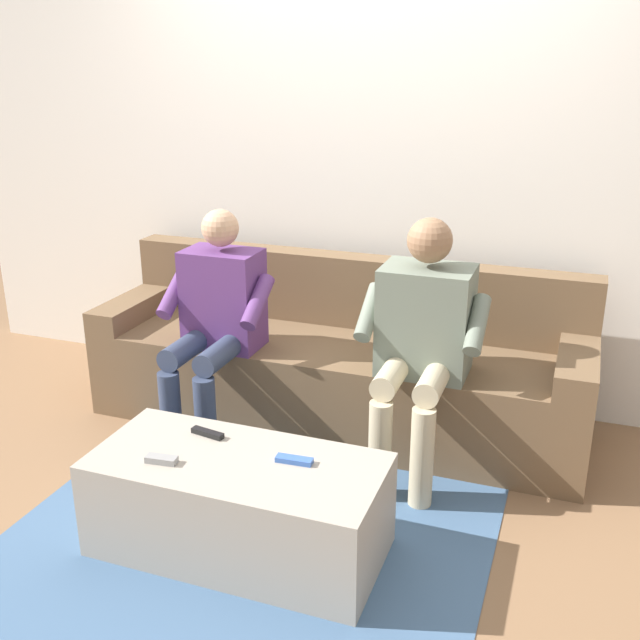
{
  "coord_description": "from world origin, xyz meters",
  "views": [
    {
      "loc": [
        -1.11,
        3.19,
        1.8
      ],
      "look_at": [
        0.0,
        0.15,
        0.63
      ],
      "focal_mm": 41.65,
      "sensor_mm": 36.0,
      "label": 1
    }
  ],
  "objects_px": {
    "couch": "(338,367)",
    "remote_blue": "(294,460)",
    "person_left_seated": "(422,332)",
    "remote_black": "(208,433)",
    "remote_gray": "(161,459)",
    "coffee_table": "(239,505)",
    "person_right_seated": "(216,315)"
  },
  "relations": [
    {
      "from": "person_right_seated",
      "to": "remote_gray",
      "type": "relative_size",
      "value": 9.56
    },
    {
      "from": "couch",
      "to": "coffee_table",
      "type": "bearing_deg",
      "value": 90.0
    },
    {
      "from": "remote_gray",
      "to": "remote_blue",
      "type": "distance_m",
      "value": 0.49
    },
    {
      "from": "couch",
      "to": "person_left_seated",
      "type": "bearing_deg",
      "value": 147.71
    },
    {
      "from": "person_left_seated",
      "to": "person_right_seated",
      "type": "relative_size",
      "value": 1.02
    },
    {
      "from": "coffee_table",
      "to": "remote_black",
      "type": "xyz_separation_m",
      "value": [
        0.19,
        -0.13,
        0.2
      ]
    },
    {
      "from": "coffee_table",
      "to": "person_left_seated",
      "type": "bearing_deg",
      "value": -120.2
    },
    {
      "from": "person_left_seated",
      "to": "couch",
      "type": "bearing_deg",
      "value": -32.29
    },
    {
      "from": "person_left_seated",
      "to": "remote_gray",
      "type": "distance_m",
      "value": 1.24
    },
    {
      "from": "coffee_table",
      "to": "remote_gray",
      "type": "xyz_separation_m",
      "value": [
        0.25,
        0.11,
        0.21
      ]
    },
    {
      "from": "coffee_table",
      "to": "person_right_seated",
      "type": "xyz_separation_m",
      "value": [
        0.49,
        -0.8,
        0.44
      ]
    },
    {
      "from": "couch",
      "to": "remote_blue",
      "type": "height_order",
      "value": "couch"
    },
    {
      "from": "couch",
      "to": "remote_gray",
      "type": "height_order",
      "value": "couch"
    },
    {
      "from": "couch",
      "to": "person_right_seated",
      "type": "bearing_deg",
      "value": 35.78
    },
    {
      "from": "coffee_table",
      "to": "remote_gray",
      "type": "distance_m",
      "value": 0.34
    },
    {
      "from": "person_left_seated",
      "to": "remote_black",
      "type": "height_order",
      "value": "person_left_seated"
    },
    {
      "from": "person_left_seated",
      "to": "remote_gray",
      "type": "relative_size",
      "value": 9.78
    },
    {
      "from": "couch",
      "to": "remote_black",
      "type": "relative_size",
      "value": 17.57
    },
    {
      "from": "couch",
      "to": "person_right_seated",
      "type": "xyz_separation_m",
      "value": [
        0.49,
        0.36,
        0.34
      ]
    },
    {
      "from": "person_left_seated",
      "to": "remote_gray",
      "type": "xyz_separation_m",
      "value": [
        0.74,
        0.96,
        -0.25
      ]
    },
    {
      "from": "couch",
      "to": "remote_gray",
      "type": "relative_size",
      "value": 21.06
    },
    {
      "from": "person_left_seated",
      "to": "remote_gray",
      "type": "bearing_deg",
      "value": 52.2
    },
    {
      "from": "coffee_table",
      "to": "person_right_seated",
      "type": "distance_m",
      "value": 1.04
    },
    {
      "from": "person_left_seated",
      "to": "remote_black",
      "type": "bearing_deg",
      "value": 46.48
    },
    {
      "from": "person_right_seated",
      "to": "remote_blue",
      "type": "bearing_deg",
      "value": 133.14
    },
    {
      "from": "remote_black",
      "to": "coffee_table",
      "type": "bearing_deg",
      "value": -24.65
    },
    {
      "from": "remote_gray",
      "to": "remote_black",
      "type": "height_order",
      "value": "remote_gray"
    },
    {
      "from": "remote_gray",
      "to": "remote_blue",
      "type": "xyz_separation_m",
      "value": [
        -0.46,
        -0.17,
        -0.0
      ]
    },
    {
      "from": "remote_blue",
      "to": "person_right_seated",
      "type": "bearing_deg",
      "value": 129.28
    },
    {
      "from": "couch",
      "to": "person_right_seated",
      "type": "relative_size",
      "value": 2.2
    },
    {
      "from": "person_right_seated",
      "to": "remote_gray",
      "type": "xyz_separation_m",
      "value": [
        -0.24,
        0.91,
        -0.23
      ]
    },
    {
      "from": "coffee_table",
      "to": "person_right_seated",
      "type": "height_order",
      "value": "person_right_seated"
    }
  ]
}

